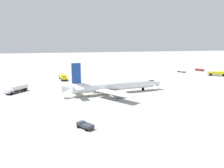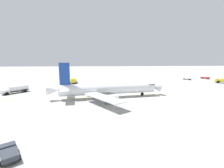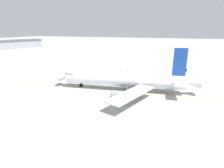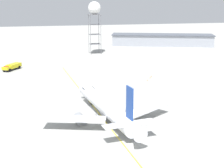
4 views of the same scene
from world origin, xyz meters
name	(u,v)px [view 2 (image 2 of 4)]	position (x,y,z in m)	size (l,w,h in m)	color
ground_plane	(118,101)	(0.00, 0.00, 0.00)	(600.00, 600.00, 0.00)	#9E9E99
airliner_main	(107,89)	(5.40, 2.81, 2.77)	(33.07, 38.50, 12.18)	white
ops_pickup_truck	(205,78)	(52.16, -67.94, 0.81)	(5.86, 3.87, 1.41)	#232326
pushback_tug_truck	(187,78)	(49.31, -52.94, 0.80)	(5.30, 4.31, 1.30)	#232326
fuel_tanker_truck	(16,89)	(16.14, 37.32, 1.58)	(8.62, 7.92, 2.87)	#232326
fire_tender_truck	(73,80)	(40.72, 19.30, 1.54)	(10.81, 3.73, 2.50)	#232326
baggage_truck_truck	(9,153)	(-25.76, 17.59, 0.72)	(4.41, 3.77, 1.22)	#232326
taxiway_centreline	(114,97)	(6.40, 0.55, 0.00)	(7.68, 129.50, 0.01)	yellow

